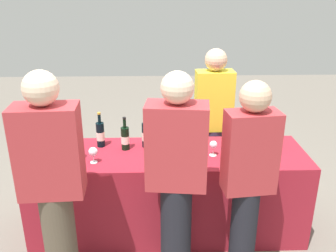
% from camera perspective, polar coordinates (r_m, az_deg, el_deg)
% --- Properties ---
extents(ground_plane, '(12.00, 12.00, 0.00)m').
position_cam_1_polar(ground_plane, '(3.59, 0.00, -15.53)').
color(ground_plane, slate).
extents(tasting_table, '(2.39, 0.69, 0.78)m').
position_cam_1_polar(tasting_table, '(3.37, 0.00, -10.21)').
color(tasting_table, maroon).
rests_on(tasting_table, ground_plane).
extents(wine_bottle_0, '(0.07, 0.07, 0.33)m').
position_cam_1_polar(wine_bottle_0, '(3.29, -15.75, -1.83)').
color(wine_bottle_0, black).
rests_on(wine_bottle_0, tasting_table).
extents(wine_bottle_1, '(0.07, 0.07, 0.32)m').
position_cam_1_polar(wine_bottle_1, '(3.32, -10.45, -1.26)').
color(wine_bottle_1, black).
rests_on(wine_bottle_1, tasting_table).
extents(wine_bottle_2, '(0.07, 0.07, 0.30)m').
position_cam_1_polar(wine_bottle_2, '(3.23, -6.67, -1.86)').
color(wine_bottle_2, black).
rests_on(wine_bottle_2, tasting_table).
extents(wine_bottle_3, '(0.07, 0.07, 0.31)m').
position_cam_1_polar(wine_bottle_3, '(3.26, -3.46, -1.34)').
color(wine_bottle_3, black).
rests_on(wine_bottle_3, tasting_table).
extents(wine_bottle_4, '(0.07, 0.07, 0.31)m').
position_cam_1_polar(wine_bottle_4, '(3.21, -0.25, -1.73)').
color(wine_bottle_4, black).
rests_on(wine_bottle_4, tasting_table).
extents(wine_bottle_5, '(0.07, 0.07, 0.34)m').
position_cam_1_polar(wine_bottle_5, '(3.20, 1.81, -1.64)').
color(wine_bottle_5, black).
rests_on(wine_bottle_5, tasting_table).
extents(wine_bottle_6, '(0.08, 0.08, 0.32)m').
position_cam_1_polar(wine_bottle_6, '(3.33, 14.01, -1.42)').
color(wine_bottle_6, black).
rests_on(wine_bottle_6, tasting_table).
extents(wine_bottle_7, '(0.07, 0.07, 0.33)m').
position_cam_1_polar(wine_bottle_7, '(3.37, 15.91, -1.28)').
color(wine_bottle_7, black).
rests_on(wine_bottle_7, tasting_table).
extents(wine_glass_0, '(0.07, 0.07, 0.15)m').
position_cam_1_polar(wine_glass_0, '(3.13, -13.78, -3.14)').
color(wine_glass_0, silver).
rests_on(wine_glass_0, tasting_table).
extents(wine_glass_1, '(0.07, 0.07, 0.14)m').
position_cam_1_polar(wine_glass_1, '(3.04, -11.55, -4.01)').
color(wine_glass_1, silver).
rests_on(wine_glass_1, tasting_table).
extents(wine_glass_2, '(0.06, 0.06, 0.12)m').
position_cam_1_polar(wine_glass_2, '(3.09, -2.70, -3.23)').
color(wine_glass_2, silver).
rests_on(wine_glass_2, tasting_table).
extents(wine_glass_3, '(0.07, 0.07, 0.13)m').
position_cam_1_polar(wine_glass_3, '(3.12, 7.06, -2.98)').
color(wine_glass_3, silver).
rests_on(wine_glass_3, tasting_table).
extents(wine_glass_4, '(0.07, 0.07, 0.14)m').
position_cam_1_polar(wine_glass_4, '(3.02, 9.38, -3.87)').
color(wine_glass_4, silver).
rests_on(wine_glass_4, tasting_table).
extents(server_pouring, '(0.37, 0.22, 1.59)m').
position_cam_1_polar(server_pouring, '(3.69, 7.01, 0.80)').
color(server_pouring, '#3F3351').
rests_on(server_pouring, ground_plane).
extents(guest_0, '(0.43, 0.25, 1.67)m').
position_cam_1_polar(guest_0, '(2.60, -17.42, -8.46)').
color(guest_0, brown).
rests_on(guest_0, ground_plane).
extents(guest_1, '(0.44, 0.28, 1.64)m').
position_cam_1_polar(guest_1, '(2.62, 1.32, -7.79)').
color(guest_1, black).
rests_on(guest_1, ground_plane).
extents(guest_2, '(0.38, 0.24, 1.58)m').
position_cam_1_polar(guest_2, '(2.68, 12.30, -8.03)').
color(guest_2, black).
rests_on(guest_2, ground_plane).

